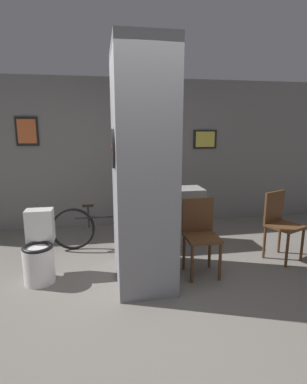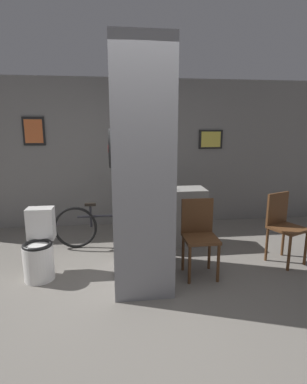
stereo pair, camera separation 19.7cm
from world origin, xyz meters
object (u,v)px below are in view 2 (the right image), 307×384
object	(u,v)px
chair_by_doorway	(283,224)
bicycle	(107,225)
toilet	(39,249)
bottle_tall	(156,181)
chair_near_pillar	(199,233)

from	to	relation	value
chair_by_doorway	bicycle	distance (m)	2.47
toilet	bicycle	bearing A→B (deg)	47.49
toilet	bottle_tall	distance (m)	1.85
chair_by_doorway	bicycle	bearing A→B (deg)	138.17
bicycle	chair_near_pillar	bearing A→B (deg)	-41.42
toilet	bottle_tall	xyz separation A→B (m)	(1.52, 0.84, 0.64)
toilet	chair_near_pillar	bearing A→B (deg)	-4.63
chair_near_pillar	bicycle	distance (m)	1.52
chair_near_pillar	bottle_tall	bearing A→B (deg)	111.09
chair_near_pillar	bicycle	size ratio (longest dim) A/B	0.59
chair_near_pillar	bottle_tall	xyz separation A→B (m)	(-0.39, 1.00, 0.47)
bicycle	bottle_tall	xyz separation A→B (m)	(0.74, 0.00, 0.66)
chair_near_pillar	bicycle	world-z (taller)	chair_near_pillar
toilet	bicycle	world-z (taller)	toilet
toilet	chair_by_doorway	distance (m)	3.11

